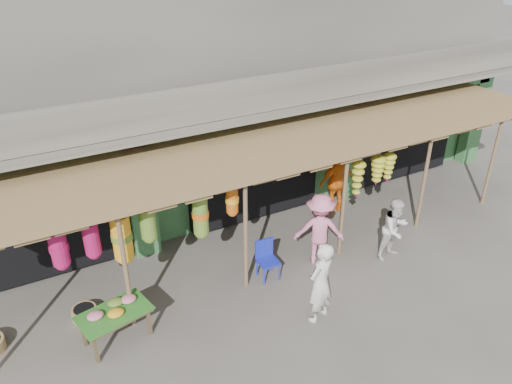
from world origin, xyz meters
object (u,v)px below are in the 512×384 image
person_front (320,283)px  person_vendor (337,182)px  blue_chair (266,257)px  person_shopper (319,229)px  flower_table (114,313)px  person_right (395,229)px

person_front → person_vendor: (2.82, 3.26, -0.00)m
blue_chair → person_front: size_ratio=0.51×
person_vendor → person_shopper: 2.43m
person_shopper → blue_chair: bearing=26.6°
flower_table → person_front: person_front is taller
person_right → person_shopper: size_ratio=0.87×
flower_table → person_front: size_ratio=0.81×
blue_chair → person_vendor: (3.06, 1.59, 0.38)m
blue_chair → person_right: 3.07m
blue_chair → person_vendor: bearing=30.0°
flower_table → person_vendor: 6.75m
blue_chair → person_right: (2.95, -0.78, 0.26)m
flower_table → blue_chair: bearing=-6.8°
person_front → person_vendor: bearing=-150.8°
flower_table → person_shopper: (4.73, 0.22, 0.25)m
person_right → person_shopper: person_shopper is taller
blue_chair → person_vendor: 3.46m
blue_chair → person_shopper: bearing=-1.9°
flower_table → person_vendor: (6.47, 1.91, 0.25)m
flower_table → person_vendor: bearing=4.2°
flower_table → blue_chair: size_ratio=1.58×
flower_table → person_front: (3.65, -1.35, 0.25)m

